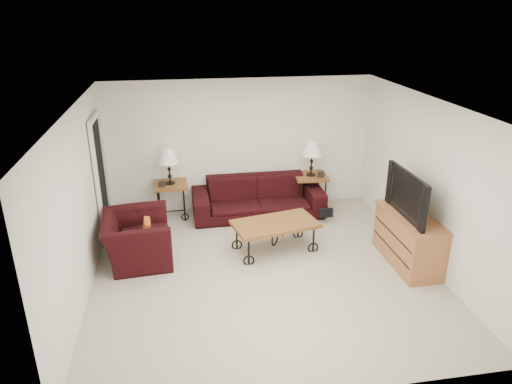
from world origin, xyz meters
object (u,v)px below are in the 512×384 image
at_px(lamp_right, 312,159).
at_px(television, 414,194).
at_px(side_table_right, 310,191).
at_px(sofa, 258,197).
at_px(side_table_left, 171,200).
at_px(armchair, 137,239).
at_px(tv_stand, 409,239).
at_px(backpack, 324,207).
at_px(coffee_table, 275,236).
at_px(lamp_left, 169,166).

bearing_deg(lamp_right, television, -69.28).
bearing_deg(side_table_right, sofa, -170.44).
bearing_deg(side_table_left, armchair, -108.71).
relative_size(side_table_right, tv_stand, 0.50).
bearing_deg(side_table_right, backpack, -82.15).
bearing_deg(side_table_left, television, -33.21).
bearing_deg(armchair, sofa, -61.72).
height_order(coffee_table, backpack, backpack).
xyz_separation_m(side_table_right, coffee_table, (-1.04, -1.60, -0.09)).
xyz_separation_m(side_table_left, lamp_right, (2.68, 0.00, 0.67)).
bearing_deg(backpack, armchair, -147.82).
relative_size(lamp_right, armchair, 0.59).
xyz_separation_m(coffee_table, tv_stand, (1.94, -0.73, 0.15)).
distance_m(armchair, backpack, 3.42).
xyz_separation_m(sofa, coffee_table, (0.03, -1.42, -0.11)).
bearing_deg(tv_stand, side_table_right, 111.15).
distance_m(side_table_right, coffee_table, 1.91).
relative_size(sofa, armchair, 2.13).
relative_size(lamp_left, backpack, 1.32).
height_order(lamp_left, coffee_table, lamp_left).
relative_size(lamp_right, backpack, 1.32).
distance_m(armchair, television, 4.23).
bearing_deg(tv_stand, lamp_left, 146.93).
xyz_separation_m(side_table_right, backpack, (0.09, -0.63, -0.08)).
bearing_deg(lamp_left, side_table_left, 0.00).
distance_m(side_table_left, coffee_table, 2.30).
distance_m(lamp_right, armchair, 3.62).
bearing_deg(coffee_table, side_table_left, 135.66).
height_order(sofa, side_table_right, sofa).
bearing_deg(coffee_table, lamp_left, 135.66).
relative_size(coffee_table, armchair, 1.16).
relative_size(coffee_table, backpack, 2.63).
distance_m(lamp_left, armchair, 1.76).
relative_size(lamp_left, coffee_table, 0.50).
height_order(lamp_left, armchair, lamp_left).
relative_size(sofa, television, 2.04).
bearing_deg(television, side_table_right, -159.28).
bearing_deg(side_table_left, lamp_left, 0.00).
bearing_deg(television, tv_stand, 90.00).
distance_m(sofa, coffee_table, 1.43).
bearing_deg(coffee_table, television, -20.73).
xyz_separation_m(coffee_table, armchair, (-2.17, 0.05, 0.12)).
xyz_separation_m(sofa, tv_stand, (1.97, -2.15, 0.05)).
bearing_deg(armchair, tv_stand, -105.19).
xyz_separation_m(sofa, side_table_right, (1.07, 0.18, -0.02)).
bearing_deg(television, lamp_right, -159.28).
height_order(sofa, lamp_left, lamp_left).
bearing_deg(sofa, backpack, -21.21).
bearing_deg(coffee_table, armchair, 178.65).
xyz_separation_m(side_table_right, armchair, (-3.20, -1.55, 0.04)).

